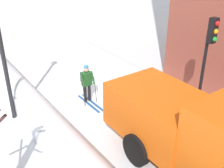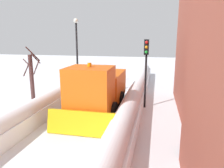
{
  "view_description": "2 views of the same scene",
  "coord_description": "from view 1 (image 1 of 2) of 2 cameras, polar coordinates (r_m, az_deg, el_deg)",
  "views": [
    {
      "loc": [
        5.38,
        10.03,
        6.49
      ],
      "look_at": [
        -0.35,
        1.91,
        1.46
      ],
      "focal_mm": 44.85,
      "sensor_mm": 36.0,
      "label": 1
    },
    {
      "loc": [
        -3.67,
        16.99,
        4.34
      ],
      "look_at": [
        -0.74,
        3.22,
        1.2
      ],
      "focal_mm": 34.06,
      "sensor_mm": 36.0,
      "label": 2
    }
  ],
  "objects": [
    {
      "name": "traffic_light_pole",
      "position": [
        10.82,
        19.04,
        6.26
      ],
      "size": [
        0.28,
        0.42,
        4.2
      ],
      "color": "black",
      "rests_on": "ground"
    },
    {
      "name": "skier",
      "position": [
        12.44,
        -5.19,
        0.53
      ],
      "size": [
        0.62,
        1.8,
        1.81
      ],
      "color": "black",
      "rests_on": "ground"
    },
    {
      "name": "plow_truck",
      "position": [
        8.77,
        15.81,
        -9.2
      ],
      "size": [
        3.2,
        5.98,
        3.12
      ],
      "color": "orange",
      "rests_on": "ground"
    }
  ]
}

